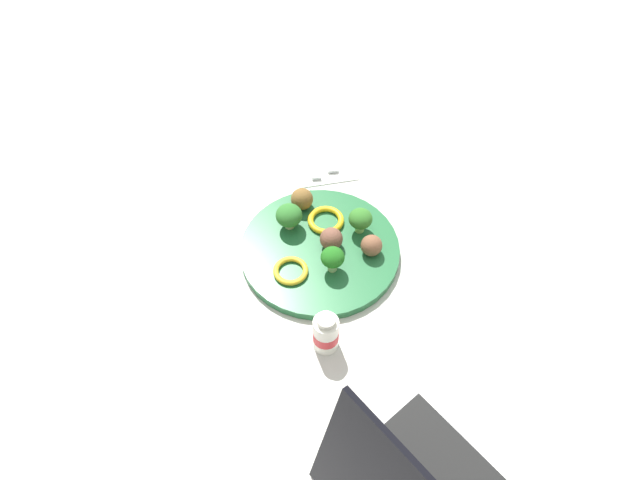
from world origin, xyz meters
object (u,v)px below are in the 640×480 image
broccoli_floret_front_left (360,219)px  napkin (321,155)px  pepper_ring_back_left (326,220)px  pepper_ring_center (291,271)px  meatball_near_rim (371,245)px  meatball_back_left (302,199)px  meatball_back_right (331,238)px  broccoli_floret_back_right (289,216)px  broccoli_floret_near_rim (333,258)px  knife (313,156)px  fork (330,154)px  yogurt_bottle (326,333)px  plate (320,250)px

broccoli_floret_front_left → napkin: (-0.22, -0.04, -0.04)m
pepper_ring_back_left → pepper_ring_center: bearing=-35.5°
meatball_near_rim → meatball_back_left: (-0.12, -0.11, 0.00)m
broccoli_floret_front_left → meatball_back_right: 0.06m
broccoli_floret_back_right → napkin: (-0.20, 0.08, -0.04)m
napkin → meatball_back_right: bearing=-3.5°
pepper_ring_back_left → napkin: size_ratio=0.39×
broccoli_floret_near_rim → knife: (-0.29, 0.00, -0.04)m
meatball_back_right → napkin: (-0.25, 0.02, -0.03)m
napkin → fork: fork is taller
pepper_ring_back_left → broccoli_floret_back_right: bearing=-88.4°
fork → yogurt_bottle: yogurt_bottle is taller
meatball_back_right → yogurt_bottle: yogurt_bottle is taller
broccoli_floret_near_rim → fork: bearing=172.6°
plate → broccoli_floret_front_left: bearing=111.3°
broccoli_floret_near_rim → meatball_near_rim: bearing=110.6°
meatball_back_right → pepper_ring_back_left: bearing=-178.3°
pepper_ring_center → knife: (-0.29, 0.07, -0.01)m
meatball_back_right → fork: size_ratio=0.33×
knife → yogurt_bottle: bearing=-4.3°
plate → meatball_back_left: size_ratio=6.85×
meatball_near_rim → pepper_ring_back_left: (-0.08, -0.07, -0.01)m
broccoli_floret_near_rim → pepper_ring_center: size_ratio=0.82×
broccoli_floret_front_left → napkin: broccoli_floret_front_left is taller
meatball_near_rim → broccoli_floret_back_right: bearing=-119.9°
broccoli_floret_back_right → broccoli_floret_front_left: same height
meatball_back_left → napkin: 0.16m
pepper_ring_back_left → yogurt_bottle: bearing=-7.9°
pepper_ring_back_left → plate: bearing=-17.7°
broccoli_floret_back_right → yogurt_bottle: size_ratio=0.63×
broccoli_floret_near_rim → yogurt_bottle: (0.13, -0.03, -0.01)m
pepper_ring_center → yogurt_bottle: size_ratio=0.77×
plate → fork: bearing=167.8°
broccoli_floret_near_rim → pepper_ring_center: bearing=-91.6°
pepper_ring_center → fork: 0.31m
plate → knife: (-0.24, 0.02, -0.00)m
broccoli_floret_back_right → meatball_back_left: (-0.05, 0.03, -0.01)m
broccoli_floret_near_rim → plate: bearing=-163.5°
broccoli_floret_front_left → pepper_ring_back_left: bearing=-115.3°
meatball_near_rim → napkin: (-0.27, -0.05, -0.03)m
meatball_back_left → pepper_ring_center: 0.15m
meatball_near_rim → pepper_ring_center: bearing=-80.0°
broccoli_floret_near_rim → pepper_ring_center: 0.08m
fork → meatball_back_left: bearing=-26.8°
meatball_back_right → meatball_near_rim: (0.02, 0.07, -0.00)m
broccoli_floret_near_rim → meatball_near_rim: broccoli_floret_near_rim is taller
pepper_ring_back_left → napkin: (-0.20, 0.02, -0.02)m
broccoli_floret_back_right → pepper_ring_back_left: size_ratio=0.74×
meatball_back_right → meatball_back_left: size_ratio=0.98×
yogurt_bottle → pepper_ring_center: bearing=-163.0°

